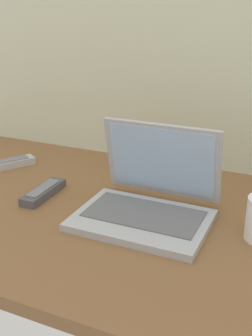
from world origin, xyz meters
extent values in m
cube|color=brown|center=(0.00, 0.00, 0.01)|extent=(1.60, 0.76, 0.03)
cube|color=#B2B5BA|center=(0.11, -0.03, 0.04)|extent=(0.31, 0.22, 0.02)
cube|color=slate|center=(0.11, -0.02, 0.05)|extent=(0.27, 0.14, 0.00)
cube|color=#B2B5BA|center=(0.11, 0.10, 0.15)|extent=(0.30, 0.05, 0.20)
cube|color=#A5C6EA|center=(0.11, 0.09, 0.15)|extent=(0.27, 0.04, 0.17)
cube|color=#B7B7B7|center=(-0.41, 0.13, 0.04)|extent=(0.12, 0.16, 0.02)
cube|color=slate|center=(-0.41, 0.13, 0.05)|extent=(0.09, 0.12, 0.00)
cube|color=#4C4C51|center=(-0.19, 0.00, 0.04)|extent=(0.05, 0.16, 0.02)
cube|color=slate|center=(-0.19, 0.00, 0.05)|extent=(0.04, 0.12, 0.00)
camera|label=1|loc=(0.44, -0.85, 0.52)|focal=45.40mm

